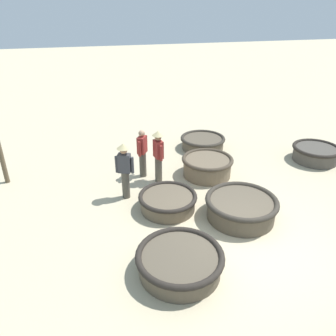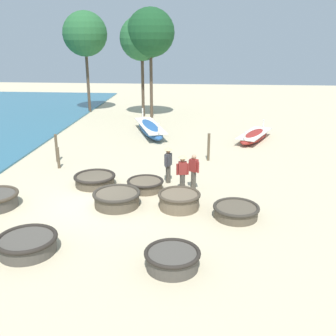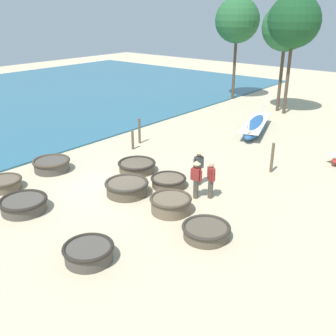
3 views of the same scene
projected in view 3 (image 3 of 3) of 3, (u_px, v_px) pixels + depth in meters
name	position (u px, v px, depth m)	size (l,w,h in m)	color
ground_plane	(117.00, 187.00, 17.49)	(80.00, 80.00, 0.00)	#C6B793
coracle_upturned	(52.00, 164.00, 19.11)	(1.81, 1.81, 0.58)	#4C473F
coracle_far_left	(168.00, 181.00, 17.43)	(1.58, 1.58, 0.46)	brown
coracle_beside_post	(24.00, 204.00, 15.31)	(1.86, 1.86, 0.54)	#4C473F
coracle_far_right	(89.00, 252.00, 12.31)	(1.63, 1.63, 0.54)	#4C473F
coracle_front_left	(206.00, 231.00, 13.56)	(1.70, 1.70, 0.47)	brown
coracle_center	(137.00, 166.00, 19.05)	(1.84, 1.84, 0.50)	brown
coracle_nearest	(4.00, 183.00, 17.20)	(1.55, 1.55, 0.48)	brown
coracle_front_right	(171.00, 204.00, 15.24)	(1.65, 1.65, 0.63)	brown
coracle_weathered	(127.00, 187.00, 16.70)	(1.87, 1.87, 0.59)	brown
long_boat_white_hull	(255.00, 126.00, 25.11)	(2.94, 5.79, 1.31)	#285693
fisherman_standing_left	(196.00, 177.00, 16.11)	(0.52, 0.36, 1.67)	#4C473D
fisherman_standing_right	(199.00, 165.00, 17.33)	(0.36, 0.50, 1.67)	#4C473D
fisherman_hauling	(211.00, 179.00, 16.18)	(0.46, 0.37, 1.57)	#4C473D
mooring_post_inland	(133.00, 140.00, 21.92)	(0.14, 0.14, 1.08)	brown
mooring_post_mid_beach	(139.00, 131.00, 22.81)	(0.14, 0.14, 1.49)	brown
mooring_post_shoreline	(272.00, 158.00, 18.78)	(0.14, 0.14, 1.47)	brown
tree_leftmost	(286.00, 27.00, 28.02)	(3.43, 3.43, 7.81)	#4C3D2D
tree_tall_back	(237.00, 20.00, 31.85)	(3.61, 3.61, 8.23)	#4C3D2D
tree_center	(294.00, 21.00, 27.09)	(3.66, 3.66, 8.34)	#4C3D2D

